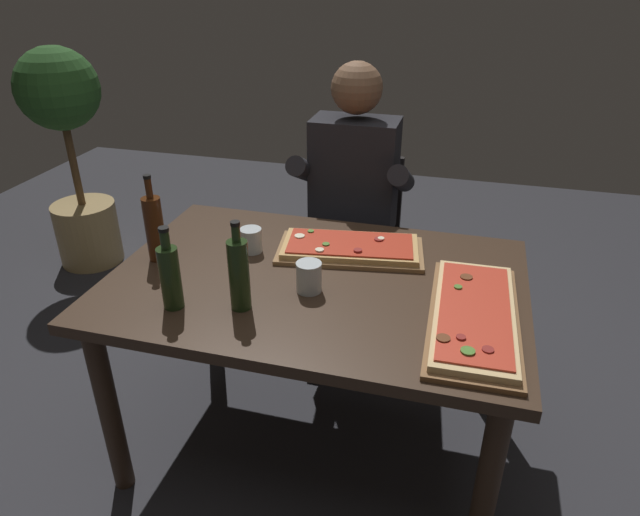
{
  "coord_description": "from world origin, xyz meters",
  "views": [
    {
      "loc": [
        0.45,
        -1.61,
        1.71
      ],
      "look_at": [
        0.0,
        0.05,
        0.79
      ],
      "focal_mm": 31.85,
      "sensor_mm": 36.0,
      "label": 1
    }
  ],
  "objects_px": {
    "pizza_rectangular_left": "(474,315)",
    "wine_bottle_dark": "(239,273)",
    "vinegar_bottle_green": "(155,227)",
    "diner_chair": "(356,237)",
    "seated_diner": "(352,198)",
    "tumbler_near_camera": "(251,240)",
    "dining_table": "(316,301)",
    "oil_bottle_amber": "(170,276)",
    "potted_plant_corner": "(70,145)",
    "pizza_rectangular_front": "(350,248)",
    "tumbler_far_side": "(309,277)"
  },
  "relations": [
    {
      "from": "pizza_rectangular_left",
      "to": "oil_bottle_amber",
      "type": "relative_size",
      "value": 2.36
    },
    {
      "from": "seated_diner",
      "to": "dining_table",
      "type": "bearing_deg",
      "value": -87.03
    },
    {
      "from": "diner_chair",
      "to": "pizza_rectangular_front",
      "type": "bearing_deg",
      "value": -80.37
    },
    {
      "from": "dining_table",
      "to": "vinegar_bottle_green",
      "type": "xyz_separation_m",
      "value": [
        -0.59,
        -0.02,
        0.22
      ]
    },
    {
      "from": "pizza_rectangular_left",
      "to": "diner_chair",
      "type": "relative_size",
      "value": 0.74
    },
    {
      "from": "diner_chair",
      "to": "seated_diner",
      "type": "relative_size",
      "value": 0.65
    },
    {
      "from": "dining_table",
      "to": "vinegar_bottle_green",
      "type": "bearing_deg",
      "value": -178.33
    },
    {
      "from": "tumbler_near_camera",
      "to": "wine_bottle_dark",
      "type": "bearing_deg",
      "value": -73.5
    },
    {
      "from": "diner_chair",
      "to": "tumbler_far_side",
      "type": "bearing_deg",
      "value": -87.6
    },
    {
      "from": "tumbler_near_camera",
      "to": "diner_chair",
      "type": "relative_size",
      "value": 0.1
    },
    {
      "from": "dining_table",
      "to": "oil_bottle_amber",
      "type": "xyz_separation_m",
      "value": [
        -0.38,
        -0.29,
        0.21
      ]
    },
    {
      "from": "dining_table",
      "to": "wine_bottle_dark",
      "type": "bearing_deg",
      "value": -126.32
    },
    {
      "from": "tumbler_near_camera",
      "to": "potted_plant_corner",
      "type": "bearing_deg",
      "value": 147.49
    },
    {
      "from": "pizza_rectangular_front",
      "to": "tumbler_far_side",
      "type": "relative_size",
      "value": 5.56
    },
    {
      "from": "dining_table",
      "to": "vinegar_bottle_green",
      "type": "relative_size",
      "value": 4.39
    },
    {
      "from": "oil_bottle_amber",
      "to": "tumbler_near_camera",
      "type": "height_order",
      "value": "oil_bottle_amber"
    },
    {
      "from": "pizza_rectangular_left",
      "to": "diner_chair",
      "type": "distance_m",
      "value": 1.16
    },
    {
      "from": "tumbler_far_side",
      "to": "diner_chair",
      "type": "xyz_separation_m",
      "value": [
        -0.04,
        0.94,
        -0.3
      ]
    },
    {
      "from": "vinegar_bottle_green",
      "to": "tumbler_near_camera",
      "type": "distance_m",
      "value": 0.34
    },
    {
      "from": "wine_bottle_dark",
      "to": "seated_diner",
      "type": "relative_size",
      "value": 0.22
    },
    {
      "from": "pizza_rectangular_left",
      "to": "wine_bottle_dark",
      "type": "xyz_separation_m",
      "value": [
        -0.7,
        -0.11,
        0.1
      ]
    },
    {
      "from": "dining_table",
      "to": "wine_bottle_dark",
      "type": "distance_m",
      "value": 0.37
    },
    {
      "from": "pizza_rectangular_front",
      "to": "oil_bottle_amber",
      "type": "distance_m",
      "value": 0.68
    },
    {
      "from": "vinegar_bottle_green",
      "to": "seated_diner",
      "type": "distance_m",
      "value": 0.94
    },
    {
      "from": "pizza_rectangular_front",
      "to": "seated_diner",
      "type": "xyz_separation_m",
      "value": [
        -0.11,
        0.53,
        -0.02
      ]
    },
    {
      "from": "pizza_rectangular_left",
      "to": "tumbler_far_side",
      "type": "relative_size",
      "value": 6.31
    },
    {
      "from": "wine_bottle_dark",
      "to": "seated_diner",
      "type": "height_order",
      "value": "seated_diner"
    },
    {
      "from": "vinegar_bottle_green",
      "to": "pizza_rectangular_front",
      "type": "bearing_deg",
      "value": 18.95
    },
    {
      "from": "tumbler_near_camera",
      "to": "dining_table",
      "type": "bearing_deg",
      "value": -24.11
    },
    {
      "from": "tumbler_near_camera",
      "to": "vinegar_bottle_green",
      "type": "bearing_deg",
      "value": -154.51
    },
    {
      "from": "dining_table",
      "to": "oil_bottle_amber",
      "type": "bearing_deg",
      "value": -142.8
    },
    {
      "from": "pizza_rectangular_front",
      "to": "tumbler_near_camera",
      "type": "distance_m",
      "value": 0.37
    },
    {
      "from": "pizza_rectangular_left",
      "to": "potted_plant_corner",
      "type": "xyz_separation_m",
      "value": [
        -2.3,
        1.2,
        -0.01
      ]
    },
    {
      "from": "pizza_rectangular_front",
      "to": "pizza_rectangular_left",
      "type": "height_order",
      "value": "pizza_rectangular_front"
    },
    {
      "from": "wine_bottle_dark",
      "to": "vinegar_bottle_green",
      "type": "xyz_separation_m",
      "value": [
        -0.41,
        0.22,
        0.0
      ]
    },
    {
      "from": "pizza_rectangular_front",
      "to": "seated_diner",
      "type": "bearing_deg",
      "value": 101.77
    },
    {
      "from": "wine_bottle_dark",
      "to": "vinegar_bottle_green",
      "type": "relative_size",
      "value": 0.92
    },
    {
      "from": "oil_bottle_amber",
      "to": "tumbler_near_camera",
      "type": "relative_size",
      "value": 3.0
    },
    {
      "from": "oil_bottle_amber",
      "to": "diner_chair",
      "type": "relative_size",
      "value": 0.31
    },
    {
      "from": "wine_bottle_dark",
      "to": "tumbler_far_side",
      "type": "distance_m",
      "value": 0.24
    },
    {
      "from": "dining_table",
      "to": "potted_plant_corner",
      "type": "xyz_separation_m",
      "value": [
        -1.77,
        1.08,
        0.1
      ]
    },
    {
      "from": "pizza_rectangular_left",
      "to": "tumbler_far_side",
      "type": "xyz_separation_m",
      "value": [
        -0.52,
        0.04,
        0.03
      ]
    },
    {
      "from": "pizza_rectangular_front",
      "to": "vinegar_bottle_green",
      "type": "relative_size",
      "value": 1.77
    },
    {
      "from": "vinegar_bottle_green",
      "to": "tumbler_far_side",
      "type": "height_order",
      "value": "vinegar_bottle_green"
    },
    {
      "from": "tumbler_far_side",
      "to": "seated_diner",
      "type": "distance_m",
      "value": 0.82
    },
    {
      "from": "vinegar_bottle_green",
      "to": "diner_chair",
      "type": "distance_m",
      "value": 1.1
    },
    {
      "from": "vinegar_bottle_green",
      "to": "dining_table",
      "type": "bearing_deg",
      "value": 1.67
    },
    {
      "from": "dining_table",
      "to": "wine_bottle_dark",
      "type": "height_order",
      "value": "wine_bottle_dark"
    },
    {
      "from": "dining_table",
      "to": "diner_chair",
      "type": "height_order",
      "value": "diner_chair"
    },
    {
      "from": "oil_bottle_amber",
      "to": "potted_plant_corner",
      "type": "xyz_separation_m",
      "value": [
        -1.39,
        1.37,
        -0.1
      ]
    }
  ]
}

